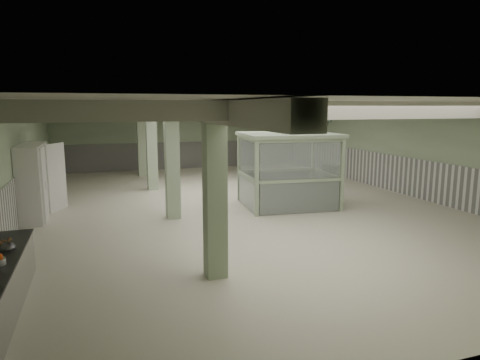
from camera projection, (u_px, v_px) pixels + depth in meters
name	position (u px, v px, depth m)	size (l,w,h in m)	color
floor	(238.00, 205.00, 15.32)	(20.00, 20.00, 0.00)	silver
ceiling	(238.00, 103.00, 14.71)	(14.00, 20.00, 0.02)	silver
wall_back	(182.00, 137.00, 24.35)	(14.00, 0.02, 3.60)	#A2BB96
wall_front	(476.00, 235.00, 5.68)	(14.00, 0.02, 3.60)	#A2BB96
wall_left	(17.00, 164.00, 12.80)	(0.02, 20.00, 3.60)	#A2BB96
wall_right	(402.00, 149.00, 17.23)	(0.02, 20.00, 3.60)	#A2BB96
wainscot_left	(21.00, 198.00, 12.98)	(0.05, 19.90, 1.50)	silver
wainscot_right	(400.00, 175.00, 17.40)	(0.05, 19.90, 1.50)	silver
wainscot_back	(183.00, 155.00, 24.50)	(13.90, 0.05, 1.50)	silver
girder	(166.00, 110.00, 13.95)	(0.45, 19.90, 0.40)	beige
beam_a	(369.00, 110.00, 7.74)	(13.90, 0.35, 0.32)	beige
beam_b	(305.00, 109.00, 10.07)	(13.90, 0.35, 0.32)	beige
beam_c	(265.00, 109.00, 12.41)	(13.90, 0.35, 0.32)	beige
beam_d	(238.00, 109.00, 14.74)	(13.90, 0.35, 0.32)	beige
beam_e	(218.00, 108.00, 17.07)	(13.90, 0.35, 0.32)	beige
beam_f	(203.00, 108.00, 19.41)	(13.90, 0.35, 0.32)	beige
beam_g	(191.00, 108.00, 21.74)	(13.90, 0.35, 0.32)	beige
column_a	(215.00, 191.00, 8.62)	(0.42, 0.42, 3.60)	#A2B894
column_b	(172.00, 162.00, 13.29)	(0.42, 0.42, 3.60)	#A2B894
column_c	(152.00, 147.00, 17.95)	(0.42, 0.42, 3.60)	#A2B894
column_d	(142.00, 140.00, 21.69)	(0.42, 0.42, 3.60)	#A2B894
pendant_front	(323.00, 125.00, 10.29)	(0.44, 0.44, 0.22)	#334435
pendant_mid	(247.00, 119.00, 15.43)	(0.44, 0.44, 0.22)	#334435
pendant_back	(211.00, 116.00, 20.09)	(0.44, 0.44, 0.22)	#334435
veg_colander	(4.00, 245.00, 7.80)	(0.40, 0.40, 0.18)	#3F4045
walkin_cooler	(34.00, 179.00, 13.52)	(1.08, 2.68, 2.46)	silver
guard_booth	(288.00, 157.00, 14.99)	(3.45, 3.01, 2.58)	#95A987
filing_cabinet	(332.00, 184.00, 15.68)	(0.45, 0.64, 1.40)	#5F6150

